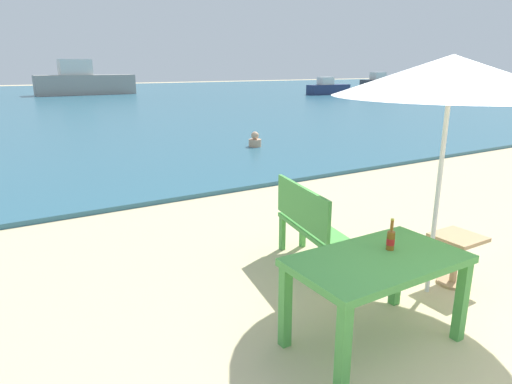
{
  "coord_description": "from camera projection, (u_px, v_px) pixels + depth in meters",
  "views": [
    {
      "loc": [
        -3.41,
        -1.84,
        2.2
      ],
      "look_at": [
        -0.45,
        3.0,
        0.6
      ],
      "focal_mm": 31.41,
      "sensor_mm": 36.0,
      "label": 1
    }
  ],
  "objects": [
    {
      "name": "ground_plane",
      "position": [
        484.0,
        333.0,
        3.82
      ],
      "size": [
        120.0,
        120.0,
        0.0
      ],
      "primitive_type": "plane",
      "color": "beige"
    },
    {
      "name": "sea_water",
      "position": [
        41.0,
        101.0,
        28.46
      ],
      "size": [
        120.0,
        50.0,
        0.08
      ],
      "primitive_type": "cube",
      "color": "#2D6075",
      "rests_on": "ground_plane"
    },
    {
      "name": "picnic_table_green",
      "position": [
        377.0,
        270.0,
        3.53
      ],
      "size": [
        1.4,
        0.8,
        0.76
      ],
      "color": "#4C9E47",
      "rests_on": "ground_plane"
    },
    {
      "name": "beer_bottle_amber",
      "position": [
        391.0,
        239.0,
        3.62
      ],
      "size": [
        0.07,
        0.07,
        0.26
      ],
      "color": "brown",
      "rests_on": "picnic_table_green"
    },
    {
      "name": "patio_umbrella",
      "position": [
        451.0,
        76.0,
        3.96
      ],
      "size": [
        2.1,
        2.1,
        2.3
      ],
      "color": "silver",
      "rests_on": "ground_plane"
    },
    {
      "name": "side_table_wood",
      "position": [
        456.0,
        253.0,
        4.6
      ],
      "size": [
        0.44,
        0.44,
        0.54
      ],
      "color": "tan",
      "rests_on": "ground_plane"
    },
    {
      "name": "bench_green_left",
      "position": [
        309.0,
        221.0,
        4.96
      ],
      "size": [
        0.58,
        1.25,
        0.95
      ],
      "color": "#4C9E47",
      "rests_on": "ground_plane"
    },
    {
      "name": "swimmer_person",
      "position": [
        255.0,
        141.0,
        12.16
      ],
      "size": [
        0.34,
        0.34,
        0.41
      ],
      "color": "tan",
      "rests_on": "sea_water"
    },
    {
      "name": "boat_barge",
      "position": [
        380.0,
        83.0,
        42.52
      ],
      "size": [
        4.27,
        1.16,
        1.55
      ],
      "color": "#38383F",
      "rests_on": "sea_water"
    },
    {
      "name": "boat_sailboat",
      "position": [
        84.0,
        82.0,
        34.02
      ],
      "size": [
        7.13,
        1.95,
        2.59
      ],
      "color": "gray",
      "rests_on": "sea_water"
    },
    {
      "name": "boat_ferry",
      "position": [
        328.0,
        88.0,
        34.35
      ],
      "size": [
        3.58,
        0.98,
        1.3
      ],
      "color": "navy",
      "rests_on": "sea_water"
    }
  ]
}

